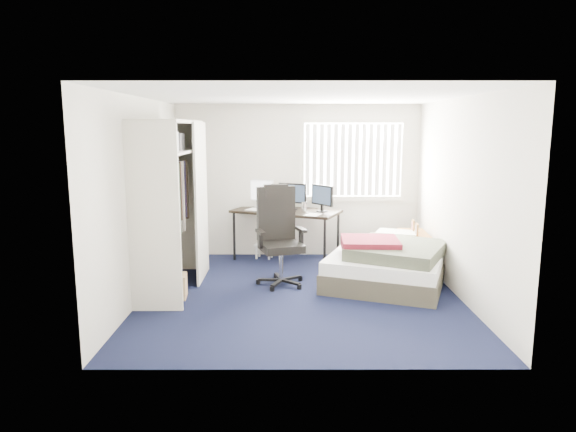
# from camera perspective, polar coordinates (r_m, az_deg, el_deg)

# --- Properties ---
(ground) EXTENTS (4.20, 4.20, 0.00)m
(ground) POSITION_cam_1_polar(r_m,az_deg,el_deg) (6.71, 1.41, -8.66)
(ground) COLOR black
(ground) RESTS_ON ground
(room_shell) EXTENTS (4.20, 4.20, 4.20)m
(room_shell) POSITION_cam_1_polar(r_m,az_deg,el_deg) (6.40, 1.47, 4.28)
(room_shell) COLOR silver
(room_shell) RESTS_ON ground
(window_assembly) EXTENTS (1.72, 0.09, 1.32)m
(window_assembly) POSITION_cam_1_polar(r_m,az_deg,el_deg) (8.49, 7.22, 6.19)
(window_assembly) COLOR white
(window_assembly) RESTS_ON ground
(closet) EXTENTS (0.64, 1.84, 2.22)m
(closet) POSITION_cam_1_polar(r_m,az_deg,el_deg) (6.84, -12.75, 3.07)
(closet) COLOR beige
(closet) RESTS_ON ground
(desk) EXTENTS (1.84, 1.37, 1.28)m
(desk) POSITION_cam_1_polar(r_m,az_deg,el_deg) (8.22, -0.13, 0.81)
(desk) COLOR black
(desk) RESTS_ON ground
(office_chair) EXTENTS (0.80, 0.80, 1.36)m
(office_chair) POSITION_cam_1_polar(r_m,az_deg,el_deg) (7.05, -0.98, -3.36)
(office_chair) COLOR black
(office_chair) RESTS_ON ground
(footstool) EXTENTS (0.34, 0.30, 0.24)m
(footstool) POSITION_cam_1_polar(r_m,az_deg,el_deg) (8.45, -2.68, -3.49)
(footstool) COLOR white
(footstool) RESTS_ON ground
(nightstand) EXTENTS (0.44, 0.82, 0.73)m
(nightstand) POSITION_cam_1_polar(r_m,az_deg,el_deg) (8.00, 13.83, -2.32)
(nightstand) COLOR brown
(nightstand) RESTS_ON ground
(bed) EXTENTS (2.09, 2.38, 0.65)m
(bed) POSITION_cam_1_polar(r_m,az_deg,el_deg) (7.32, 11.15, -5.00)
(bed) COLOR #3C382B
(bed) RESTS_ON ground
(pine_box) EXTENTS (0.43, 0.34, 0.30)m
(pine_box) POSITION_cam_1_polar(r_m,az_deg,el_deg) (6.69, -12.95, -7.63)
(pine_box) COLOR tan
(pine_box) RESTS_ON ground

